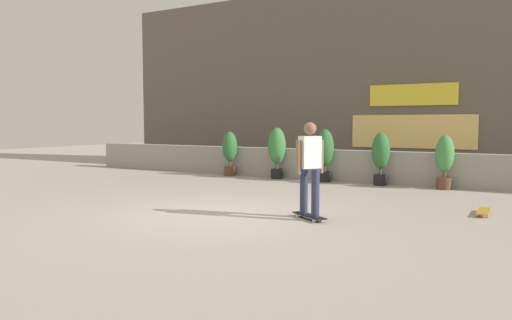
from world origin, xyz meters
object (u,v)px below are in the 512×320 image
Objects in this scene: potted_plant_2 at (325,151)px; potted_plant_4 at (445,159)px; potted_plant_0 at (230,150)px; potted_plant_1 at (277,149)px; skater_foreground at (310,166)px; potted_plant_3 at (381,155)px; skateboard_near_camera at (484,211)px.

potted_plant_2 reaches higher than potted_plant_4.
potted_plant_0 is at bearing 180.00° from potted_plant_2.
skater_foreground is (3.26, -5.18, 0.04)m from potted_plant_1.
skater_foreground is at bearing -106.03° from potted_plant_4.
skateboard_near_camera is (2.76, -3.22, -0.76)m from potted_plant_3.
potted_plant_0 reaches higher than potted_plant_4.
potted_plant_4 is at bearing -0.00° from potted_plant_1.
potted_plant_3 is (3.13, 0.00, -0.08)m from potted_plant_1.
potted_plant_4 is 5.39m from skater_foreground.
potted_plant_0 is 7.16m from skater_foreground.
potted_plant_4 reaches higher than skateboard_near_camera.
potted_plant_0 is 0.83× the size of skater_foreground.
potted_plant_0 is 1.02× the size of potted_plant_4.
potted_plant_3 is 5.18m from skater_foreground.
potted_plant_1 is at bearing 0.00° from potted_plant_0.
potted_plant_4 is (1.62, -0.00, -0.04)m from potted_plant_3.
potted_plant_0 is 8.27m from skateboard_near_camera.
skater_foreground reaches higher than potted_plant_4.
skater_foreground is at bearing -88.55° from potted_plant_3.
potted_plant_0 is 0.99× the size of potted_plant_3.
skater_foreground is (1.73, -5.18, 0.07)m from potted_plant_2.
potted_plant_1 reaches higher than potted_plant_4.
potted_plant_3 is 1.62m from potted_plant_4.
potted_plant_2 is 1.87× the size of skateboard_near_camera.
potted_plant_1 is at bearing 180.00° from potted_plant_2.
potted_plant_2 is 1.09× the size of potted_plant_4.
skateboard_near_camera is (4.36, -3.22, -0.81)m from potted_plant_2.
potted_plant_1 is 1.53m from potted_plant_2.
skateboard_near_camera is (7.58, -3.22, -0.74)m from potted_plant_0.
potted_plant_0 is at bearing 180.00° from potted_plant_4.
potted_plant_0 is at bearing 157.01° from skateboard_near_camera.
potted_plant_4 is at bearing 73.97° from skater_foreground.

